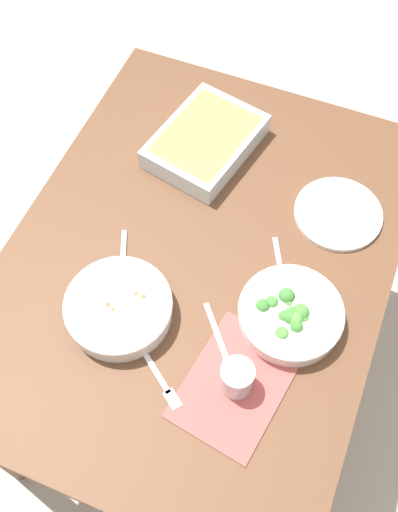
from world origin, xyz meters
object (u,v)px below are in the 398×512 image
object	(u,v)px
drink_cup	(237,379)
spoon_by_stew	(122,271)
baking_dish	(206,140)
spoon_by_broccoli	(282,279)
spoon_spare	(222,347)
broccoli_bowl	(290,314)
side_plate	(338,214)
stew_bowl	(119,308)
fork_on_table	(160,379)

from	to	relation	value
drink_cup	spoon_by_stew	bearing A→B (deg)	65.35
baking_dish	spoon_by_broccoli	size ratio (longest dim) A/B	2.06
drink_cup	spoon_spare	xyz separation A→B (m)	(0.07, 0.06, -0.03)
broccoli_bowl	spoon_by_broccoli	xyz separation A→B (m)	(0.09, 0.05, -0.03)
baking_dish	side_plate	world-z (taller)	baking_dish
side_plate	spoon_by_stew	world-z (taller)	side_plate
broccoli_bowl	spoon_by_stew	distance (m)	0.41
drink_cup	spoon_by_stew	xyz separation A→B (m)	(0.16, 0.34, -0.03)
broccoli_bowl	baking_dish	distance (m)	0.53
spoon_by_stew	spoon_by_broccoli	xyz separation A→B (m)	(0.12, -0.36, 0.00)
spoon_by_stew	spoon_by_broccoli	distance (m)	0.38
stew_bowl	broccoli_bowl	world-z (taller)	broccoli_bowl
spoon_by_broccoli	fork_on_table	size ratio (longest dim) A/B	1.07
baking_dish	spoon_by_stew	bearing A→B (deg)	174.10
stew_bowl	spoon_by_stew	bearing A→B (deg)	23.09
baking_dish	drink_cup	distance (m)	0.65
baking_dish	spoon_by_stew	world-z (taller)	baking_dish
spoon_by_stew	spoon_spare	xyz separation A→B (m)	(-0.09, -0.29, 0.00)
baking_dish	fork_on_table	xyz separation A→B (m)	(-0.63, -0.15, -0.03)
side_plate	spoon_by_stew	distance (m)	0.55
stew_bowl	baking_dish	distance (m)	0.52
stew_bowl	side_plate	bearing A→B (deg)	-40.74
broccoli_bowl	side_plate	distance (m)	0.32
spoon_by_broccoli	fork_on_table	xyz separation A→B (m)	(-0.33, 0.17, -0.00)
stew_bowl	spoon_by_broccoli	xyz separation A→B (m)	(0.22, -0.31, -0.03)
side_plate	drink_cup	bearing A→B (deg)	170.48
baking_dish	spoon_by_broccoli	bearing A→B (deg)	-133.85
spoon_by_stew	spoon_by_broccoli	world-z (taller)	same
side_plate	spoon_by_broccoli	xyz separation A→B (m)	(-0.23, 0.07, -0.00)
spoon_spare	broccoli_bowl	bearing A→B (deg)	-43.91
spoon_spare	fork_on_table	bearing A→B (deg)	140.00
drink_cup	broccoli_bowl	bearing A→B (deg)	-17.51
baking_dish	fork_on_table	distance (m)	0.65
spoon_by_stew	baking_dish	bearing A→B (deg)	-5.90
spoon_by_broccoli	baking_dish	bearing A→B (deg)	46.15
broccoli_bowl	drink_cup	bearing A→B (deg)	162.49
stew_bowl	fork_on_table	size ratio (longest dim) A/B	1.59
spoon_spare	fork_on_table	size ratio (longest dim) A/B	0.95
side_plate	stew_bowl	bearing A→B (deg)	139.26
baking_dish	fork_on_table	bearing A→B (deg)	-166.94
broccoli_bowl	baking_dish	xyz separation A→B (m)	(0.39, 0.36, 0.00)
stew_bowl	spoon_by_stew	distance (m)	0.11
baking_dish	side_plate	size ratio (longest dim) A/B	1.54
side_plate	spoon_by_stew	bearing A→B (deg)	129.06
broccoli_bowl	spoon_by_broccoli	bearing A→B (deg)	26.44
baking_dish	spoon_spare	bearing A→B (deg)	-154.57
side_plate	spoon_by_broccoli	size ratio (longest dim) A/B	1.34
spoon_by_stew	fork_on_table	distance (m)	0.28
fork_on_table	spoon_by_broccoli	bearing A→B (deg)	-26.81
stew_bowl	spoon_spare	bearing A→B (deg)	-87.94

